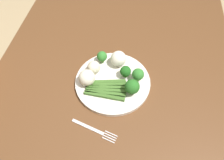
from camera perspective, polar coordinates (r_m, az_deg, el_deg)
ground_plane at (r=1.52m, az=0.38°, el=-15.27°), size 6.00×6.00×0.02m
dining_table at (r=0.95m, az=0.59°, el=-1.91°), size 1.31×0.97×0.72m
plate at (r=0.84m, az=0.00°, el=-0.49°), size 0.29×0.29×0.01m
asparagus_bundle at (r=0.81m, az=-1.66°, el=-2.35°), size 0.09×0.16×0.01m
broccoli_near_center at (r=0.87m, az=-2.63°, el=6.16°), size 0.04×0.04×0.05m
broccoli_right at (r=0.82m, az=3.55°, el=2.27°), size 0.04×0.04×0.05m
broccoli_back at (r=0.78m, az=5.30°, el=-1.79°), size 0.05×0.05×0.07m
broccoli_outer_edge at (r=0.82m, az=6.82°, el=1.45°), size 0.05×0.05×0.06m
cauliflower_back_right at (r=0.86m, az=1.68°, el=5.58°), size 0.06×0.06×0.06m
cauliflower_edge at (r=0.84m, az=-4.77°, el=3.35°), size 0.05×0.05×0.05m
cauliflower_front at (r=0.81m, az=-6.59°, el=0.61°), size 0.06×0.06×0.06m
fork at (r=0.75m, az=-4.60°, el=-12.89°), size 0.06×0.16×0.00m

